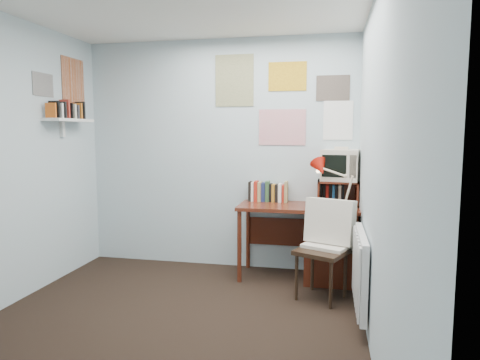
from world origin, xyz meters
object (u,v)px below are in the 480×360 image
object	(u,v)px
desk_chair	(322,252)
tv_riser	(338,193)
desk	(325,241)
desk_lamp	(351,188)
crt_tv	(341,164)
radiator	(361,270)
wall_shelf	(69,120)

from	to	relation	value
desk_chair	tv_riser	size ratio (longest dim) A/B	2.18
desk	desk_lamp	xyz separation A→B (m)	(0.24, -0.22, 0.57)
desk	tv_riser	size ratio (longest dim) A/B	3.00
tv_riser	crt_tv	bearing A→B (deg)	36.57
desk_lamp	radiator	xyz separation A→B (m)	(0.05, -0.71, -0.56)
desk_lamp	tv_riser	bearing A→B (deg)	107.60
desk	desk_lamp	distance (m)	0.66
crt_tv	wall_shelf	xyz separation A→B (m)	(-2.72, -0.51, 0.44)
desk_lamp	wall_shelf	world-z (taller)	wall_shelf
crt_tv	tv_riser	bearing A→B (deg)	-133.62
tv_riser	radiator	bearing A→B (deg)	-80.72
tv_riser	radiator	distance (m)	1.15
desk_chair	wall_shelf	bearing A→B (deg)	-158.62
crt_tv	wall_shelf	bearing A→B (deg)	-159.55
desk	wall_shelf	xyz separation A→B (m)	(-2.57, -0.38, 1.21)
wall_shelf	tv_riser	bearing A→B (deg)	10.32
tv_riser	wall_shelf	bearing A→B (deg)	-169.68
desk_lamp	wall_shelf	distance (m)	2.88
desk_lamp	crt_tv	world-z (taller)	crt_tv
tv_riser	radiator	world-z (taller)	tv_riser
desk	crt_tv	world-z (taller)	crt_tv
desk_lamp	wall_shelf	size ratio (longest dim) A/B	0.70
desk_chair	radiator	world-z (taller)	desk_chair
desk_lamp	crt_tv	size ratio (longest dim) A/B	1.20
desk_lamp	desk_chair	bearing A→B (deg)	-132.46
radiator	desk_chair	bearing A→B (deg)	127.13
desk_chair	crt_tv	world-z (taller)	crt_tv
tv_riser	crt_tv	xyz separation A→B (m)	(0.03, 0.02, 0.30)
desk	wall_shelf	size ratio (longest dim) A/B	1.94
radiator	wall_shelf	world-z (taller)	wall_shelf
desk_lamp	tv_riser	size ratio (longest dim) A/B	1.09
desk_chair	desk_lamp	xyz separation A→B (m)	(0.26, 0.30, 0.54)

